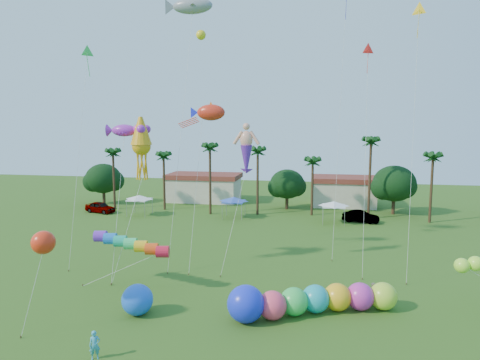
% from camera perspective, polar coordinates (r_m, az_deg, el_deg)
% --- Properties ---
extents(ground, '(160.00, 160.00, 0.00)m').
position_cam_1_polar(ground, '(26.54, -4.34, -22.52)').
color(ground, '#285116').
rests_on(ground, ground).
extents(tree_line, '(69.46, 8.91, 11.00)m').
position_cam_1_polar(tree_line, '(66.87, 8.43, -0.49)').
color(tree_line, '#3A2819').
rests_on(tree_line, ground).
extents(buildings_row, '(35.00, 7.00, 4.00)m').
position_cam_1_polar(buildings_row, '(73.66, 3.41, -1.50)').
color(buildings_row, beige).
rests_on(buildings_row, ground).
extents(tent_row, '(31.00, 4.00, 0.60)m').
position_cam_1_polar(tent_row, '(60.70, -0.96, -2.65)').
color(tent_row, white).
rests_on(tent_row, ground).
extents(car_a, '(5.27, 3.24, 1.67)m').
position_cam_1_polar(car_a, '(68.72, -18.13, -3.47)').
color(car_a, '#4C4C54').
rests_on(car_a, ground).
extents(car_b, '(5.12, 2.77, 1.60)m').
position_cam_1_polar(car_b, '(61.16, 15.79, -4.71)').
color(car_b, '#4C4C54').
rests_on(car_b, ground).
extents(spectator_a, '(0.72, 0.64, 1.66)m').
position_cam_1_polar(spectator_a, '(27.21, -18.81, -20.12)').
color(spectator_a, '#359DBC').
rests_on(spectator_a, ground).
extents(spectator_b, '(1.02, 0.93, 1.71)m').
position_cam_1_polar(spectator_b, '(34.00, 17.41, -14.34)').
color(spectator_b, gray).
rests_on(spectator_b, ground).
extents(caterpillar_inflatable, '(12.04, 6.43, 2.53)m').
position_cam_1_polar(caterpillar_inflatable, '(31.35, 8.97, -15.56)').
color(caterpillar_inflatable, '#FC4264').
rests_on(caterpillar_inflatable, ground).
extents(blue_ball, '(2.19, 2.19, 2.19)m').
position_cam_1_polar(blue_ball, '(31.84, -13.53, -15.25)').
color(blue_ball, blue).
rests_on(blue_ball, ground).
extents(rainbow_tube, '(8.85, 1.03, 3.82)m').
position_cam_1_polar(rainbow_tube, '(35.23, -12.93, -9.15)').
color(rainbow_tube, red).
rests_on(rainbow_tube, ground).
extents(green_worm, '(8.85, 3.26, 4.07)m').
position_cam_1_polar(green_worm, '(34.26, 27.48, -10.09)').
color(green_worm, '#AFFE38').
rests_on(green_worm, ground).
extents(orange_ball_kite, '(1.89, 2.13, 6.59)m').
position_cam_1_polar(orange_ball_kite, '(29.99, -24.75, -7.58)').
color(orange_ball_kite, red).
rests_on(orange_ball_kite, ground).
extents(merman_kite, '(2.75, 4.55, 13.03)m').
position_cam_1_polar(merman_kite, '(39.50, 0.85, 3.79)').
color(merman_kite, '#EC9F86').
rests_on(merman_kite, ground).
extents(fish_kite, '(4.35, 6.50, 15.32)m').
position_cam_1_polar(fish_kite, '(41.82, -3.90, 8.96)').
color(fish_kite, red).
rests_on(fish_kite, ground).
extents(shark_kite, '(5.61, 7.98, 25.58)m').
position_cam_1_polar(shark_kite, '(44.67, -6.35, 22.05)').
color(shark_kite, gray).
rests_on(shark_kite, ground).
extents(squid_kite, '(2.31, 4.87, 14.08)m').
position_cam_1_polar(squid_kite, '(38.86, -13.02, 4.45)').
color(squid_kite, orange).
rests_on(squid_kite, ground).
extents(lobster_kite, '(3.99, 5.41, 13.53)m').
position_cam_1_polar(lobster_kite, '(39.78, -15.19, 6.39)').
color(lobster_kite, purple).
rests_on(lobster_kite, ground).
extents(delta_kite_red, '(1.25, 4.16, 20.50)m').
position_cam_1_polar(delta_kite_red, '(41.18, 16.70, 15.85)').
color(delta_kite_red, '#FF231C').
rests_on(delta_kite_red, ground).
extents(delta_kite_yellow, '(1.33, 4.07, 23.58)m').
position_cam_1_polar(delta_kite_yellow, '(41.60, 22.74, 19.77)').
color(delta_kite_yellow, yellow).
rests_on(delta_kite_yellow, ground).
extents(delta_kite_green, '(1.13, 5.09, 20.82)m').
position_cam_1_polar(delta_kite_green, '(44.79, -19.70, 15.44)').
color(delta_kite_green, '#31D24C').
rests_on(delta_kite_green, ground).
extents(delta_kite_blue, '(1.51, 4.30, 26.65)m').
position_cam_1_polar(delta_kite_blue, '(46.99, 13.97, 22.32)').
color(delta_kite_blue, '#1A1DEC').
rests_on(delta_kite_blue, ground).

